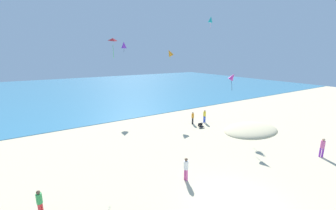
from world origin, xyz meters
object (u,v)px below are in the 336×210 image
object	(u,v)px
beach_chair_far_right	(201,125)
kite_teal	(211,19)
person_4	(205,115)
kite_purple	(124,45)
kite_red	(113,40)
person_0	(193,117)
person_3	(39,201)
person_2	(186,167)
person_1	(322,146)
kite_orange	(170,53)
kite_magenta	(232,77)

from	to	relation	value
beach_chair_far_right	kite_teal	distance (m)	14.65
person_4	kite_purple	distance (m)	15.53
kite_red	person_4	bearing A→B (deg)	3.75
person_0	kite_red	world-z (taller)	kite_red
person_4	person_3	bearing A→B (deg)	-62.74
beach_chair_far_right	kite_red	xyz separation A→B (m)	(-9.95, 0.50, 9.42)
kite_purple	person_2	bearing A→B (deg)	-100.97
person_1	person_2	distance (m)	12.15
person_1	person_4	size ratio (longest dim) A/B	1.00
person_4	kite_red	size ratio (longest dim) A/B	0.98
kite_purple	kite_orange	distance (m)	7.13
kite_red	person_1	bearing A→B (deg)	-41.09
person_0	kite_orange	bearing A→B (deg)	-25.63
person_1	person_3	world-z (taller)	person_1
beach_chair_far_right	person_0	bearing A→B (deg)	-170.88
person_1	person_3	bearing A→B (deg)	131.15
kite_purple	kite_red	world-z (taller)	kite_purple
kite_teal	kite_red	world-z (taller)	kite_teal
person_2	person_3	size ratio (longest dim) A/B	1.10
person_1	kite_red	size ratio (longest dim) A/B	0.97
kite_teal	kite_magenta	bearing A→B (deg)	-118.01
kite_purple	kite_magenta	size ratio (longest dim) A/B	0.82
beach_chair_far_right	kite_orange	size ratio (longest dim) A/B	0.50
person_1	beach_chair_far_right	bearing A→B (deg)	72.10
person_1	kite_orange	world-z (taller)	kite_orange
person_0	kite_purple	bearing A→B (deg)	-2.08
person_3	kite_magenta	xyz separation A→B (m)	(17.69, 2.91, 5.36)
person_4	kite_orange	bearing A→B (deg)	-161.48
person_1	kite_teal	world-z (taller)	kite_teal
person_3	kite_purple	world-z (taller)	kite_purple
kite_red	kite_magenta	bearing A→B (deg)	-19.58
person_1	person_3	size ratio (longest dim) A/B	1.11
person_3	kite_purple	bearing A→B (deg)	100.61
kite_purple	person_3	bearing A→B (deg)	-123.53
person_0	person_1	distance (m)	13.31
person_0	kite_teal	distance (m)	13.61
kite_red	kite_magenta	size ratio (longest dim) A/B	0.94
beach_chair_far_right	person_3	xyz separation A→B (m)	(-16.72, -6.29, 0.61)
kite_teal	kite_red	size ratio (longest dim) A/B	0.98
person_0	kite_teal	xyz separation A→B (m)	(5.17, 3.03, 12.22)
beach_chair_far_right	person_1	distance (m)	11.77
person_1	kite_magenta	world-z (taller)	kite_magenta
kite_orange	kite_red	bearing A→B (deg)	-146.99
person_0	beach_chair_far_right	bearing A→B (deg)	153.20
beach_chair_far_right	kite_red	bearing A→B (deg)	-80.70
person_1	person_4	world-z (taller)	person_4
person_2	kite_magenta	world-z (taller)	kite_magenta
person_3	kite_red	bearing A→B (deg)	89.24
person_0	kite_red	xyz separation A→B (m)	(-10.04, -1.16, 8.79)
person_4	kite_red	distance (m)	14.56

